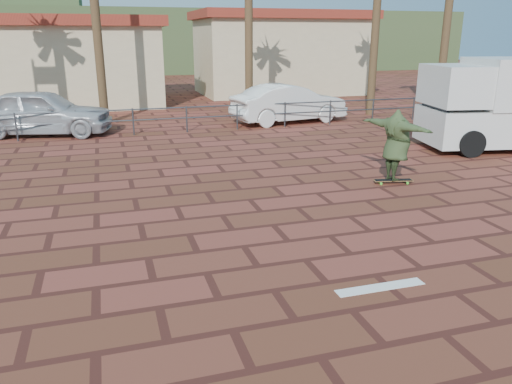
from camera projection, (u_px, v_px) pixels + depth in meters
ground at (306, 260)px, 8.29m from camera, size 120.00×120.00×0.00m
paint_stripe at (380, 287)px, 7.38m from camera, size 1.40×0.22×0.01m
guardrail at (187, 115)px, 19.04m from camera, size 24.06×0.06×1.00m
building_west at (40, 61)px, 26.03m from camera, size 12.60×7.60×4.50m
building_east at (280, 52)px, 31.65m from camera, size 10.60×6.60×5.00m
hill_front at (128, 41)px, 53.03m from camera, size 70.00×18.00×6.00m
longboard at (393, 180)px, 12.55m from camera, size 1.00×0.43×0.10m
skateboarder at (396, 145)px, 12.28m from camera, size 1.15×2.26×1.77m
car_silver at (42, 112)px, 18.45m from camera, size 5.33×3.09×1.71m
car_white at (289, 103)px, 21.17m from camera, size 5.11×2.50×1.61m
street_sign at (437, 93)px, 19.67m from camera, size 0.39×0.18×2.01m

